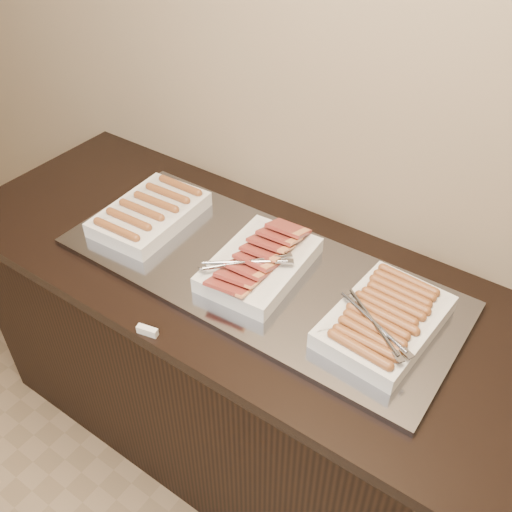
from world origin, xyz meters
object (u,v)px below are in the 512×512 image
at_px(warming_tray, 257,272).
at_px(dish_center, 259,263).
at_px(counter, 255,370).
at_px(dish_left, 150,213).
at_px(dish_right, 384,320).

relative_size(warming_tray, dish_center, 3.14).
distance_m(counter, dish_center, 0.50).
relative_size(counter, dish_left, 5.57).
relative_size(dish_center, dish_right, 1.02).
xyz_separation_m(dish_left, dish_center, (0.43, -0.00, 0.00)).
bearing_deg(counter, warming_tray, 0.00).
height_order(dish_left, dish_right, dish_right).
height_order(counter, warming_tray, warming_tray).
bearing_deg(dish_left, dish_center, -3.69).
bearing_deg(counter, dish_right, -0.51).
relative_size(dish_left, dish_right, 0.99).
distance_m(counter, dish_right, 0.65).
bearing_deg(dish_left, counter, -3.15).
bearing_deg(dish_center, counter, 161.59).
height_order(counter, dish_right, dish_right).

